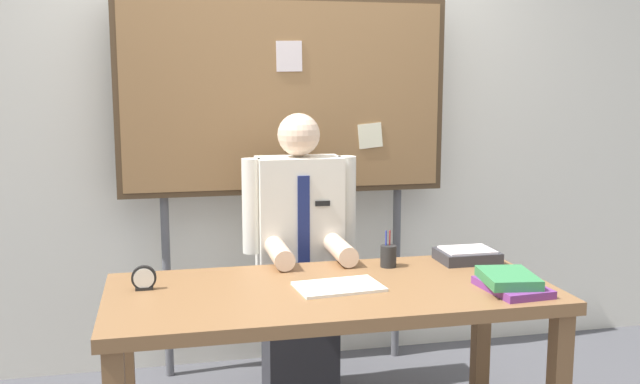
% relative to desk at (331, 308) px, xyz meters
% --- Properties ---
extents(back_wall, '(6.40, 0.08, 2.70)m').
position_rel_desk_xyz_m(back_wall, '(0.00, 1.22, 0.69)').
color(back_wall, silver).
rests_on(back_wall, ground_plane).
extents(desk, '(1.75, 0.80, 0.75)m').
position_rel_desk_xyz_m(desk, '(0.00, 0.00, 0.00)').
color(desk, brown).
rests_on(desk, ground_plane).
extents(person, '(0.55, 0.56, 1.40)m').
position_rel_desk_xyz_m(person, '(0.00, 0.64, -0.01)').
color(person, '#2D2D33').
rests_on(person, ground_plane).
extents(bulletin_board, '(1.72, 0.09, 1.98)m').
position_rel_desk_xyz_m(bulletin_board, '(0.00, 1.01, 0.79)').
color(bulletin_board, '#4C3823').
rests_on(bulletin_board, ground_plane).
extents(book_stack, '(0.24, 0.30, 0.07)m').
position_rel_desk_xyz_m(book_stack, '(0.67, -0.20, 0.12)').
color(book_stack, '#72337F').
rests_on(book_stack, desk).
extents(open_notebook, '(0.35, 0.25, 0.01)m').
position_rel_desk_xyz_m(open_notebook, '(0.03, -0.02, 0.09)').
color(open_notebook, white).
rests_on(open_notebook, desk).
extents(desk_clock, '(0.10, 0.04, 0.10)m').
position_rel_desk_xyz_m(desk_clock, '(-0.72, 0.13, 0.13)').
color(desk_clock, black).
rests_on(desk_clock, desk).
extents(pen_holder, '(0.07, 0.07, 0.16)m').
position_rel_desk_xyz_m(pen_holder, '(0.32, 0.25, 0.14)').
color(pen_holder, '#262626').
rests_on(pen_holder, desk).
extents(paper_tray, '(0.26, 0.20, 0.06)m').
position_rel_desk_xyz_m(paper_tray, '(0.69, 0.26, 0.11)').
color(paper_tray, '#333338').
rests_on(paper_tray, desk).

